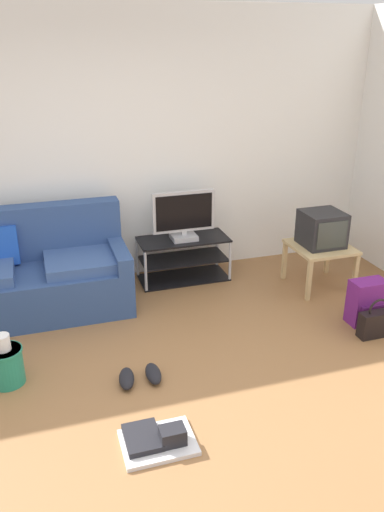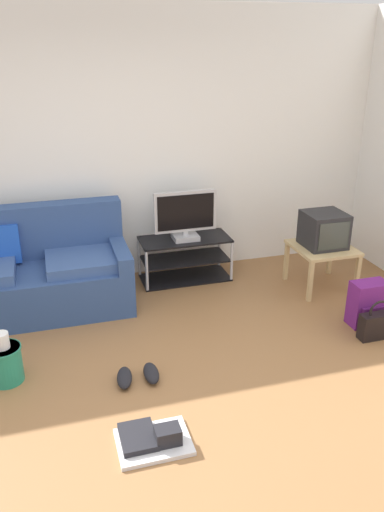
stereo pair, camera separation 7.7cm
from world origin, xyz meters
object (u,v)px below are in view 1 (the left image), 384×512
Objects in this scene: flat_tv at (184,216)px; floor_tray at (157,440)px; tv_stand at (183,259)px; handbag at (377,323)px; sneakers_pair at (140,376)px; cleaning_bucket at (6,363)px; side_table at (321,251)px; crt_tv at (322,229)px; backpack at (367,302)px; couch at (30,276)px.

floor_tray is at bearing -110.61° from flat_tv.
tv_stand is 2.02× the size of floor_tray.
handbag is 2.07m from sneakers_pair.
floor_tray is at bearing -110.43° from tv_stand.
cleaning_bucket is at bearing 133.41° from floor_tray.
tv_stand is 2.47m from floor_tray.
crt_tv reaches higher than side_table.
handbag is at bearing -51.94° from flat_tv.
floor_tray reaches higher than sneakers_pair.
side_table is 2.76m from floor_tray.
crt_tv reaches higher than sneakers_pair.
side_table reaches higher than cleaning_bucket.
side_table is at bearing -90.00° from crt_tv.
tv_stand is 1.83m from sneakers_pair.
floor_tray is at bearing -140.86° from crt_tv.
backpack is 1.00× the size of cleaning_bucket.
tv_stand is 2.04m from handbag.
cleaning_bucket is (-1.76, -1.33, -0.54)m from flat_tv.
couch is at bearing 108.19° from floor_tray.
side_table is 1.42× the size of backpack.
couch reaches higher than crt_tv.
sneakers_pair is at bearing -116.79° from tv_stand.
backpack is (1.30, -1.36, -0.51)m from flat_tv.
crt_tv reaches higher than cleaning_bucket.
couch is 1.56m from tv_stand.
couch is at bearing 153.53° from handbag.
flat_tv is 1.92m from sneakers_pair.
tv_stand reaches higher than side_table.
sneakers_pair is 0.68m from floor_tray.
sneakers_pair is at bearing 87.01° from floor_tray.
flat_tv is at bearing 62.89° from sneakers_pair.
flat_tv reaches higher than couch.
backpack is at bearing -88.71° from side_table.
flat_tv is 1.12× the size of side_table.
sneakers_pair is (-0.82, -1.63, -0.18)m from tv_stand.
crt_tv is (1.28, -0.54, -0.09)m from flat_tv.
side_table reaches higher than backpack.
backpack reaches higher than handbag.
backpack is 2.35m from floor_tray.
couch is at bearing 156.97° from backpack.
floor_tray is (-0.86, -2.30, -0.19)m from tv_stand.
backpack reaches higher than floor_tray.
floor_tray is (-2.14, -1.72, -0.34)m from side_table.
flat_tv reaches higher than tv_stand.
couch is 3.05× the size of side_table.
sneakers_pair is (-2.10, -1.05, -0.34)m from side_table.
side_table reaches higher than floor_tray.
tv_stand is at bearing 63.21° from sneakers_pair.
couch reaches higher than tv_stand.
couch is 4.49× the size of crt_tv.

